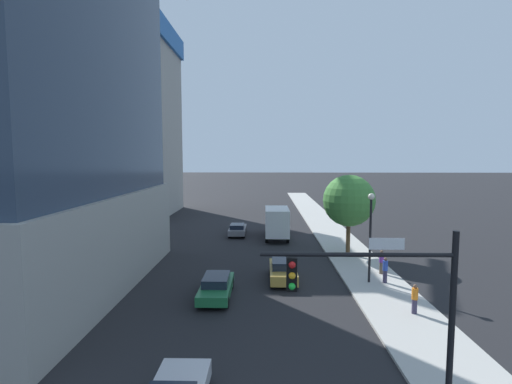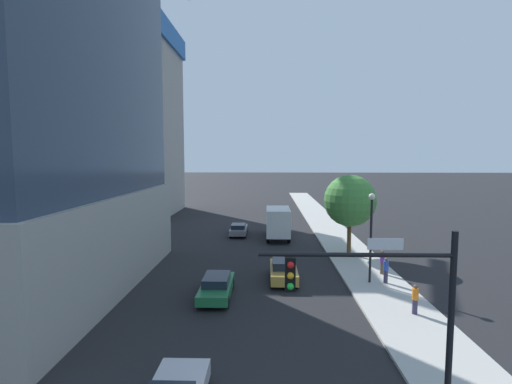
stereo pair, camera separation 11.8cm
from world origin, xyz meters
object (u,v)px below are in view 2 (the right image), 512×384
Objects in this scene: car_gray at (239,229)px; street_lamp at (371,225)px; box_truck at (278,222)px; pedestrian_blue_shirt at (386,270)px; car_gold at (283,270)px; car_green at (217,286)px; street_tree at (350,201)px; construction_building at (127,113)px; pedestrian_orange_shirt at (415,299)px; pedestrian_purple_shirt at (382,262)px; traffic_light_pole at (382,295)px.

street_lamp is at bearing -57.53° from car_gray.
car_gray is 4.73m from box_truck.
car_gray is 2.60× the size of pedestrian_blue_shirt.
car_gold is at bearing -74.37° from car_gray.
box_truck is (4.28, 16.97, 1.14)m from car_green.
street_lamp is 7.42m from street_tree.
street_lamp reaches higher than pedestrian_blue_shirt.
street_tree is 14.04m from car_gray.
car_gold is at bearing 173.80° from pedestrian_blue_shirt.
construction_building is at bearing 139.40° from street_tree.
pedestrian_orange_shirt is at bearing -90.06° from pedestrian_blue_shirt.
construction_building is at bearing 138.89° from car_gray.
car_gold reaches higher than car_green.
pedestrian_blue_shirt is 2.02m from pedestrian_purple_shirt.
box_truck is 3.89× the size of pedestrian_purple_shirt.
street_tree reaches higher than pedestrian_blue_shirt.
box_truck is at bearing -37.85° from construction_building.
car_gold is (-6.02, -6.75, -4.15)m from street_tree.
street_lamp is 11.03m from car_green.
street_tree is 9.95m from car_gold.
box_truck is 14.43m from pedestrian_purple_shirt.
construction_building reaches higher than car_green.
street_tree is at bearing 80.36° from traffic_light_pole.
street_tree is 1.03× the size of box_truck.
car_gray is 19.57m from pedestrian_blue_shirt.
car_green is 5.40m from car_gold.
pedestrian_orange_shirt is 7.08m from pedestrian_purple_shirt.
construction_building reaches higher than street_lamp.
street_lamp reaches higher than car_gray.
car_green is 0.70× the size of box_truck.
pedestrian_purple_shirt is (11.54, 4.52, 0.34)m from car_green.
construction_building is 5.52× the size of traffic_light_pole.
traffic_light_pole is at bearing -117.56° from pedestrian_orange_shirt.
traffic_light_pole is at bearing -85.04° from box_truck.
car_gray is at bearing 122.47° from street_lamp.
traffic_light_pole reaches higher than street_lamp.
pedestrian_purple_shirt is (0.36, 1.98, 0.00)m from pedestrian_blue_shirt.
car_gold is at bearing -54.42° from construction_building.
car_green is (-10.14, -2.66, -3.42)m from street_lamp.
car_green is at bearing -90.00° from car_gray.
box_truck is at bearing 112.27° from street_lamp.
pedestrian_blue_shirt is at bearing -47.47° from construction_building.
car_gray is (-6.72, 29.69, -3.69)m from traffic_light_pole.
car_gold is at bearing 173.88° from street_lamp.
car_gray is 2.60× the size of pedestrian_purple_shirt.
construction_building is 38.39m from street_tree.
pedestrian_blue_shirt is at bearing 12.80° from car_green.
street_tree is 13.20m from pedestrian_orange_shirt.
car_gray is at bearing 117.87° from pedestrian_orange_shirt.
box_truck is (22.04, -17.12, -13.40)m from construction_building.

